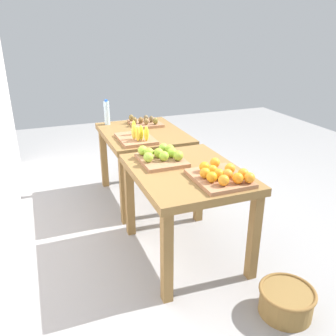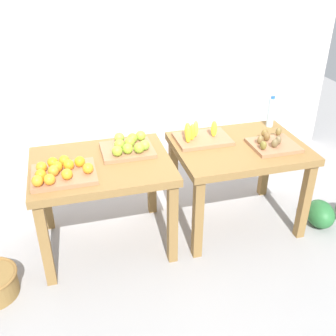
{
  "view_description": "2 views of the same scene",
  "coord_description": "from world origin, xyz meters",
  "px_view_note": "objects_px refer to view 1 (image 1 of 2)",
  "views": [
    {
      "loc": [
        -2.85,
        1.04,
        1.79
      ],
      "look_at": [
        -0.09,
        -0.03,
        0.59
      ],
      "focal_mm": 37.93,
      "sensor_mm": 36.0,
      "label": 1
    },
    {
      "loc": [
        -0.76,
        -2.63,
        2.18
      ],
      "look_at": [
        -0.03,
        0.03,
        0.62
      ],
      "focal_mm": 42.55,
      "sensor_mm": 36.0,
      "label": 2
    }
  ],
  "objects_px": {
    "watermelon_pile": "(144,158)",
    "kiwi_bin": "(145,122)",
    "display_table_left": "(186,183)",
    "apple_bin": "(161,156)",
    "banana_crate": "(136,137)",
    "display_table_right": "(143,142)",
    "wicker_basket": "(286,301)",
    "orange_bin": "(221,175)",
    "water_bottle": "(107,113)"
  },
  "relations": [
    {
      "from": "watermelon_pile",
      "to": "kiwi_bin",
      "type": "bearing_deg",
      "value": 164.82
    },
    {
      "from": "display_table_left",
      "to": "kiwi_bin",
      "type": "xyz_separation_m",
      "value": [
        1.35,
        -0.1,
        0.14
      ]
    },
    {
      "from": "apple_bin",
      "to": "banana_crate",
      "type": "bearing_deg",
      "value": 2.77
    },
    {
      "from": "display_table_right",
      "to": "watermelon_pile",
      "type": "relative_size",
      "value": 1.61
    },
    {
      "from": "watermelon_pile",
      "to": "banana_crate",
      "type": "bearing_deg",
      "value": 159.89
    },
    {
      "from": "banana_crate",
      "to": "wicker_basket",
      "type": "xyz_separation_m",
      "value": [
        -1.7,
        -0.5,
        -0.7
      ]
    },
    {
      "from": "wicker_basket",
      "to": "display_table_left",
      "type": "bearing_deg",
      "value": 22.17
    },
    {
      "from": "banana_crate",
      "to": "wicker_basket",
      "type": "distance_m",
      "value": 1.9
    },
    {
      "from": "apple_bin",
      "to": "kiwi_bin",
      "type": "distance_m",
      "value": 1.14
    },
    {
      "from": "orange_bin",
      "to": "display_table_left",
      "type": "bearing_deg",
      "value": 25.85
    },
    {
      "from": "water_bottle",
      "to": "watermelon_pile",
      "type": "height_order",
      "value": "water_bottle"
    },
    {
      "from": "display_table_left",
      "to": "water_bottle",
      "type": "relative_size",
      "value": 3.75
    },
    {
      "from": "banana_crate",
      "to": "wicker_basket",
      "type": "height_order",
      "value": "banana_crate"
    },
    {
      "from": "orange_bin",
      "to": "kiwi_bin",
      "type": "bearing_deg",
      "value": 1.39
    },
    {
      "from": "water_bottle",
      "to": "watermelon_pile",
      "type": "xyz_separation_m",
      "value": [
        0.46,
        -0.55,
        -0.77
      ]
    },
    {
      "from": "wicker_basket",
      "to": "display_table_right",
      "type": "bearing_deg",
      "value": 10.03
    },
    {
      "from": "wicker_basket",
      "to": "water_bottle",
      "type": "bearing_deg",
      "value": 14.8
    },
    {
      "from": "apple_bin",
      "to": "wicker_basket",
      "type": "xyz_separation_m",
      "value": [
        -1.09,
        -0.47,
        -0.7
      ]
    },
    {
      "from": "apple_bin",
      "to": "kiwi_bin",
      "type": "height_order",
      "value": "apple_bin"
    },
    {
      "from": "display_table_left",
      "to": "water_bottle",
      "type": "xyz_separation_m",
      "value": [
        1.53,
        0.28,
        0.24
      ]
    },
    {
      "from": "banana_crate",
      "to": "display_table_left",
      "type": "bearing_deg",
      "value": -169.8
    },
    {
      "from": "banana_crate",
      "to": "watermelon_pile",
      "type": "relative_size",
      "value": 0.68
    },
    {
      "from": "watermelon_pile",
      "to": "wicker_basket",
      "type": "xyz_separation_m",
      "value": [
        -2.85,
        -0.08,
        -0.02
      ]
    },
    {
      "from": "display_table_right",
      "to": "water_bottle",
      "type": "distance_m",
      "value": 0.55
    },
    {
      "from": "display_table_right",
      "to": "apple_bin",
      "type": "distance_m",
      "value": 0.91
    },
    {
      "from": "wicker_basket",
      "to": "apple_bin",
      "type": "bearing_deg",
      "value": 23.31
    },
    {
      "from": "display_table_left",
      "to": "display_table_right",
      "type": "height_order",
      "value": "same"
    },
    {
      "from": "display_table_left",
      "to": "wicker_basket",
      "type": "relative_size",
      "value": 2.81
    },
    {
      "from": "watermelon_pile",
      "to": "orange_bin",
      "type": "bearing_deg",
      "value": 176.63
    },
    {
      "from": "watermelon_pile",
      "to": "wicker_basket",
      "type": "bearing_deg",
      "value": -178.45
    },
    {
      "from": "banana_crate",
      "to": "apple_bin",
      "type": "bearing_deg",
      "value": -177.23
    },
    {
      "from": "orange_bin",
      "to": "kiwi_bin",
      "type": "relative_size",
      "value": 1.22
    },
    {
      "from": "banana_crate",
      "to": "water_bottle",
      "type": "height_order",
      "value": "water_bottle"
    },
    {
      "from": "display_table_right",
      "to": "display_table_left",
      "type": "bearing_deg",
      "value": 180.0
    },
    {
      "from": "orange_bin",
      "to": "wicker_basket",
      "type": "height_order",
      "value": "orange_bin"
    },
    {
      "from": "display_table_left",
      "to": "wicker_basket",
      "type": "xyz_separation_m",
      "value": [
        -0.86,
        -0.35,
        -0.55
      ]
    },
    {
      "from": "orange_bin",
      "to": "water_bottle",
      "type": "height_order",
      "value": "water_bottle"
    },
    {
      "from": "orange_bin",
      "to": "banana_crate",
      "type": "bearing_deg",
      "value": 14.44
    },
    {
      "from": "display_table_right",
      "to": "kiwi_bin",
      "type": "distance_m",
      "value": 0.29
    },
    {
      "from": "watermelon_pile",
      "to": "water_bottle",
      "type": "bearing_deg",
      "value": 129.97
    },
    {
      "from": "display_table_left",
      "to": "display_table_right",
      "type": "relative_size",
      "value": 1.0
    },
    {
      "from": "display_table_left",
      "to": "watermelon_pile",
      "type": "distance_m",
      "value": 2.08
    },
    {
      "from": "display_table_left",
      "to": "apple_bin",
      "type": "distance_m",
      "value": 0.31
    },
    {
      "from": "apple_bin",
      "to": "banana_crate",
      "type": "height_order",
      "value": "banana_crate"
    },
    {
      "from": "orange_bin",
      "to": "apple_bin",
      "type": "relative_size",
      "value": 1.1
    },
    {
      "from": "display_table_right",
      "to": "wicker_basket",
      "type": "distance_m",
      "value": 2.08
    },
    {
      "from": "display_table_left",
      "to": "kiwi_bin",
      "type": "height_order",
      "value": "kiwi_bin"
    },
    {
      "from": "kiwi_bin",
      "to": "water_bottle",
      "type": "distance_m",
      "value": 0.43
    },
    {
      "from": "kiwi_bin",
      "to": "wicker_basket",
      "type": "xyz_separation_m",
      "value": [
        -2.21,
        -0.25,
        -0.69
      ]
    },
    {
      "from": "water_bottle",
      "to": "display_table_left",
      "type": "bearing_deg",
      "value": -169.59
    }
  ]
}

